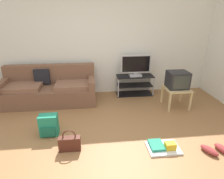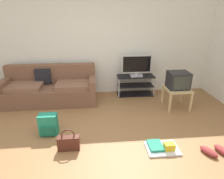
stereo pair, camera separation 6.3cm
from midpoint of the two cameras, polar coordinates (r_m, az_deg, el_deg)
name	(u,v)px [view 1 (the left image)]	position (r m, az deg, el deg)	size (l,w,h in m)	color
ground_plane	(100,152)	(3.10, -4.13, -18.41)	(9.00, 9.80, 0.02)	olive
wall_back	(94,41)	(4.85, -5.92, 14.28)	(9.00, 0.10, 2.70)	silver
couch	(50,89)	(4.73, -18.66, 0.08)	(2.13, 0.82, 0.85)	brown
tv_stand	(135,85)	(4.95, 6.49, 1.34)	(0.94, 0.38, 0.51)	black
flat_tv	(136,66)	(4.77, 6.81, 7.11)	(0.75, 0.22, 0.54)	#B2B2B7
side_table	(176,91)	(4.44, 18.50, -0.39)	(0.53, 0.53, 0.46)	tan
crt_tv	(178,80)	(4.36, 18.82, 2.79)	(0.44, 0.38, 0.37)	#232326
backpack	(49,125)	(3.53, -19.04, -10.16)	(0.31, 0.26, 0.38)	#238466
handbag	(70,143)	(3.11, -13.24, -15.48)	(0.34, 0.11, 0.37)	#4C2319
sneakers_pair	(216,150)	(3.43, 28.50, -15.72)	(0.45, 0.32, 0.09)	#993333
floor_tray	(163,147)	(3.21, 14.59, -16.40)	(0.50, 0.36, 0.14)	silver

